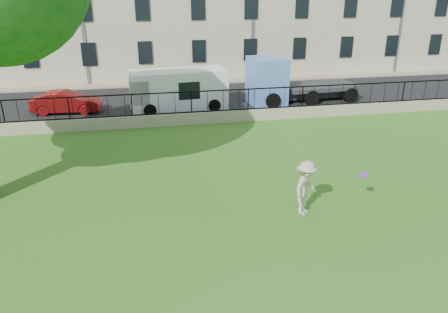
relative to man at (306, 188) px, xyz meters
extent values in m
plane|color=#2F6718|center=(-2.27, -1.86, -0.89)|extent=(120.00, 120.00, 0.00)
cube|color=gray|center=(-2.27, 10.14, -0.59)|extent=(50.00, 0.40, 0.60)
cube|color=black|center=(-2.27, 10.14, -0.26)|extent=(50.00, 0.05, 0.06)
cube|color=black|center=(-2.27, 10.14, 0.81)|extent=(50.00, 0.05, 0.06)
cube|color=black|center=(-2.27, 14.84, -0.88)|extent=(60.00, 9.00, 0.01)
cube|color=gray|center=(-2.27, 20.04, -0.83)|extent=(60.00, 1.40, 0.12)
imported|color=#C2B39E|center=(0.00, 0.00, 0.00)|extent=(1.27, 1.28, 1.78)
cylinder|color=purple|center=(1.97, 0.05, 0.24)|extent=(0.33, 0.34, 0.12)
imported|color=maroon|center=(-8.89, 13.54, -0.27)|extent=(3.87, 1.64, 1.24)
cube|color=white|center=(-2.63, 13.11, 0.24)|extent=(5.57, 2.63, 2.26)
cube|color=#6396E8|center=(4.97, 13.54, 0.49)|extent=(6.72, 2.77, 2.76)
camera|label=1|loc=(-4.91, -11.53, 5.93)|focal=35.00mm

